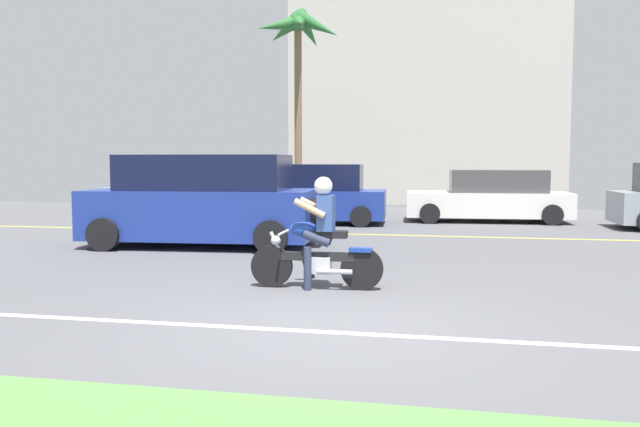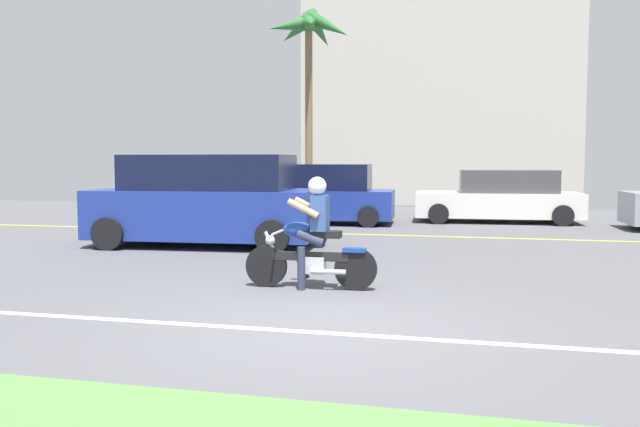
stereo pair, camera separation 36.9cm
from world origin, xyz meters
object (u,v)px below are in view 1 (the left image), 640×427
parked_car_1 (310,196)px  motorcyclist (317,242)px  suv_nearby (204,202)px  parked_car_2 (490,197)px  parked_car_0 (169,192)px  palm_tree_0 (298,39)px  motorcyclist_distant (215,206)px

parked_car_1 → motorcyclist: bearing=-76.8°
suv_nearby → motorcyclist: bearing=-50.8°
motorcyclist → parked_car_2: (2.78, 10.56, 0.05)m
parked_car_0 → parked_car_2: (10.41, -1.42, 0.01)m
parked_car_1 → palm_tree_0: 6.32m
motorcyclist → parked_car_2: 10.92m
motorcyclist → parked_car_0: size_ratio=0.43×
parked_car_0 → parked_car_2: parked_car_2 is taller
suv_nearby → parked_car_2: bearing=48.3°
parked_car_1 → motorcyclist_distant: (-2.06, -1.90, -0.19)m
parked_car_0 → motorcyclist_distant: size_ratio=2.88×
parked_car_0 → motorcyclist_distant: parked_car_0 is taller
palm_tree_0 → motorcyclist_distant: palm_tree_0 is taller
parked_car_1 → parked_car_2: size_ratio=0.96×
parked_car_1 → motorcyclist_distant: 2.81m
parked_car_2 → palm_tree_0: size_ratio=0.68×
parked_car_0 → motorcyclist_distant: bearing=-54.6°
parked_car_1 → palm_tree_0: bearing=108.3°
palm_tree_0 → parked_car_2: bearing=-19.6°
suv_nearby → parked_car_2: size_ratio=1.05×
parked_car_0 → parked_car_2: 10.51m
motorcyclist → suv_nearby: bearing=129.2°
palm_tree_0 → motorcyclist_distant: size_ratio=4.64×
parked_car_1 → palm_tree_0: size_ratio=0.65×
suv_nearby → motorcyclist_distant: 3.39m
motorcyclist → motorcyclist_distant: bearing=120.4°
motorcyclist → parked_car_1: 9.26m
suv_nearby → motorcyclist_distant: size_ratio=3.31×
parked_car_0 → suv_nearby: bearing=-61.1°
motorcyclist → suv_nearby: size_ratio=0.38×
motorcyclist → palm_tree_0: size_ratio=0.27×
motorcyclist → palm_tree_0: bearing=104.7°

